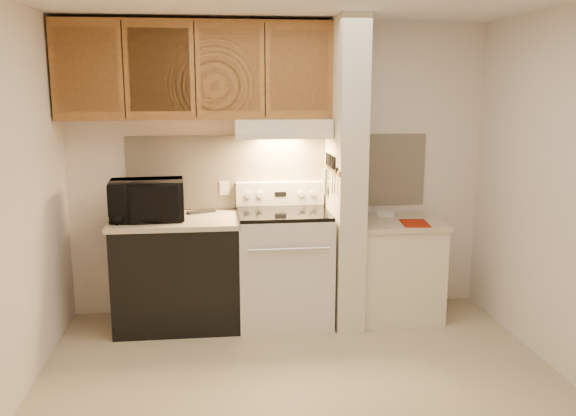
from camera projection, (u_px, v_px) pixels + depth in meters
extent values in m
plane|color=#C3B691|center=(303.00, 384.00, 4.08)|extent=(3.60, 3.60, 0.00)
cube|color=white|center=(279.00, 170.00, 5.30)|extent=(3.60, 2.50, 0.02)
cube|color=white|center=(5.00, 208.00, 3.63)|extent=(0.02, 3.00, 2.50)
cube|color=white|center=(572.00, 195.00, 4.04)|extent=(0.02, 3.00, 2.50)
cube|color=beige|center=(279.00, 171.00, 5.29)|extent=(2.60, 0.02, 0.63)
cube|color=silver|center=(284.00, 268.00, 5.12)|extent=(0.76, 0.65, 0.92)
cube|color=black|center=(288.00, 275.00, 4.80)|extent=(0.50, 0.01, 0.30)
cylinder|color=silver|center=(289.00, 249.00, 4.72)|extent=(0.65, 0.02, 0.02)
cube|color=black|center=(284.00, 213.00, 5.02)|extent=(0.74, 0.64, 0.03)
cube|color=silver|center=(280.00, 193.00, 5.28)|extent=(0.76, 0.08, 0.20)
cube|color=black|center=(281.00, 194.00, 5.24)|extent=(0.10, 0.01, 0.04)
cylinder|color=silver|center=(248.00, 195.00, 5.20)|extent=(0.05, 0.02, 0.05)
cylinder|color=silver|center=(260.00, 195.00, 5.21)|extent=(0.05, 0.02, 0.05)
cylinder|color=silver|center=(301.00, 194.00, 5.25)|extent=(0.05, 0.02, 0.05)
cylinder|color=silver|center=(313.00, 194.00, 5.26)|extent=(0.05, 0.02, 0.05)
cube|color=black|center=(178.00, 274.00, 5.03)|extent=(1.00, 0.63, 0.87)
cube|color=beige|center=(176.00, 221.00, 4.94)|extent=(1.04, 0.67, 0.04)
cube|color=black|center=(201.00, 212.00, 5.15)|extent=(0.25, 0.16, 0.02)
cylinder|color=#317167|center=(132.00, 213.00, 4.90)|extent=(0.09, 0.09, 0.09)
cube|color=#EBE6C9|center=(224.00, 188.00, 5.25)|extent=(0.08, 0.01, 0.12)
imported|color=black|center=(147.00, 200.00, 4.86)|extent=(0.60, 0.43, 0.32)
cube|color=beige|center=(345.00, 174.00, 5.01)|extent=(0.22, 0.70, 2.50)
cube|color=#97622D|center=(331.00, 168.00, 4.99)|extent=(0.01, 0.70, 0.04)
cube|color=black|center=(332.00, 167.00, 4.94)|extent=(0.02, 0.42, 0.04)
cube|color=silver|center=(334.00, 182.00, 4.78)|extent=(0.01, 0.03, 0.16)
cylinder|color=black|center=(334.00, 163.00, 4.76)|extent=(0.02, 0.02, 0.10)
cube|color=silver|center=(332.00, 182.00, 4.88)|extent=(0.01, 0.04, 0.18)
cylinder|color=black|center=(333.00, 162.00, 4.84)|extent=(0.02, 0.02, 0.10)
cube|color=silver|center=(330.00, 181.00, 4.97)|extent=(0.01, 0.04, 0.20)
cylinder|color=black|center=(330.00, 161.00, 4.94)|extent=(0.02, 0.02, 0.10)
cube|color=silver|center=(329.00, 178.00, 5.02)|extent=(0.01, 0.04, 0.16)
cylinder|color=black|center=(329.00, 160.00, 5.00)|extent=(0.02, 0.02, 0.10)
cube|color=silver|center=(327.00, 178.00, 5.10)|extent=(0.01, 0.04, 0.18)
cylinder|color=black|center=(327.00, 158.00, 5.08)|extent=(0.02, 0.02, 0.10)
cube|color=slate|center=(326.00, 181.00, 5.18)|extent=(0.03, 0.09, 0.22)
cube|color=#EBE6C9|center=(396.00, 271.00, 5.23)|extent=(0.70, 0.60, 0.81)
cube|color=beige|center=(398.00, 222.00, 5.15)|extent=(0.74, 0.64, 0.04)
cube|color=#9E1C06|center=(415.00, 223.00, 5.01)|extent=(0.24, 0.31, 0.01)
cube|color=white|center=(386.00, 214.00, 5.31)|extent=(0.17, 0.15, 0.04)
cube|color=#EBE6C9|center=(282.00, 128.00, 5.01)|extent=(0.78, 0.44, 0.15)
cube|color=#EBE6C9|center=(285.00, 135.00, 4.81)|extent=(0.78, 0.04, 0.06)
cube|color=#97622D|center=(196.00, 71.00, 4.88)|extent=(2.18, 0.33, 0.77)
cube|color=#97622D|center=(87.00, 70.00, 4.63)|extent=(0.46, 0.01, 0.63)
cube|color=black|center=(123.00, 70.00, 4.66)|extent=(0.01, 0.01, 0.73)
cube|color=#97622D|center=(159.00, 70.00, 4.70)|extent=(0.46, 0.01, 0.63)
cube|color=black|center=(195.00, 70.00, 4.73)|extent=(0.01, 0.01, 0.73)
cube|color=#97622D|center=(230.00, 70.00, 4.76)|extent=(0.46, 0.01, 0.63)
cube|color=black|center=(265.00, 70.00, 4.79)|extent=(0.01, 0.01, 0.73)
cube|color=#97622D|center=(299.00, 70.00, 4.82)|extent=(0.46, 0.01, 0.63)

